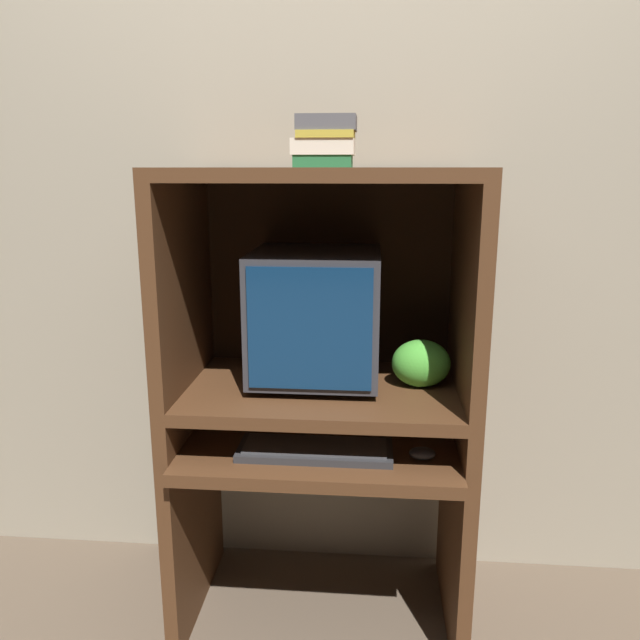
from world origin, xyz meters
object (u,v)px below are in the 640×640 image
Objects in this scene: crt_monitor at (316,315)px; snack_bag at (421,363)px; keyboard at (315,449)px; book_stack at (325,141)px; mouse at (422,453)px.

crt_monitor is 0.34m from snack_bag.
keyboard is 0.85m from book_stack.
book_stack is (0.01, 0.18, 0.83)m from keyboard.
book_stack is at bearing -23.92° from crt_monitor.
mouse is at bearing -90.31° from snack_bag.
keyboard is 2.51× the size of snack_bag.
book_stack is at bearing 146.06° from mouse.
crt_monitor is 2.26× the size of book_stack.
keyboard is 2.47× the size of book_stack.
snack_bag is (0.31, -0.03, -0.13)m from crt_monitor.
mouse is 0.42× the size of book_stack.
crt_monitor reaches higher than keyboard.
mouse reaches higher than keyboard.
crt_monitor is 0.50m from mouse.
mouse is 0.89m from book_stack.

